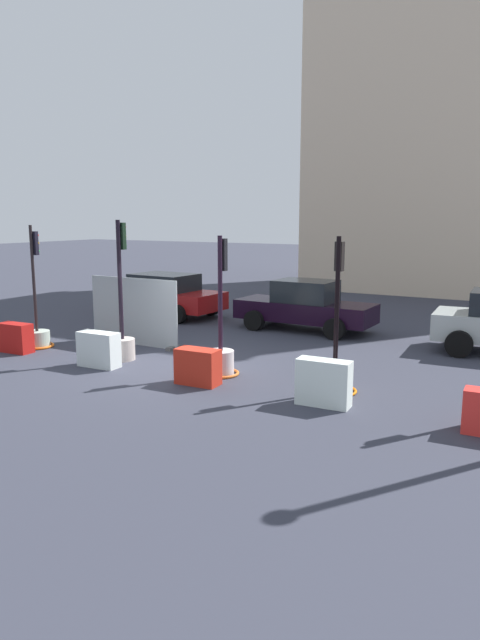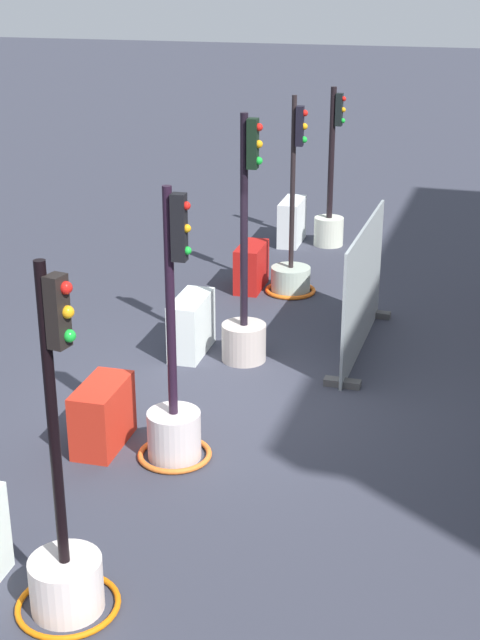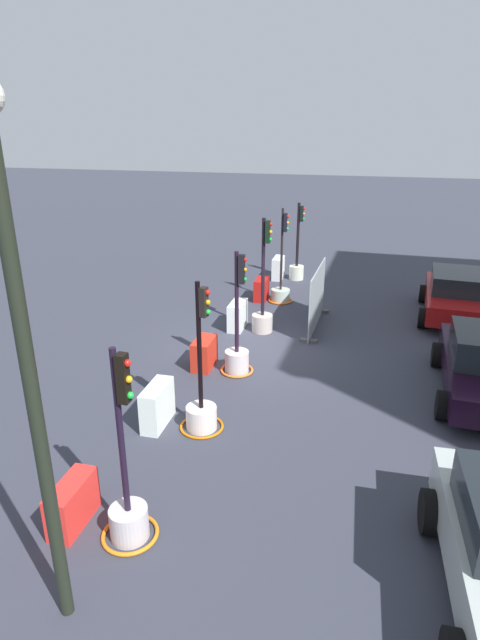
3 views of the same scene
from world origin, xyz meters
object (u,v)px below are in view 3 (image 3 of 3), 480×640
object	(u,v)px
traffic_light_2	(263,310)
traffic_light_3	(237,353)
construction_barrier_2	(238,315)
traffic_light_5	(128,508)
street_lamp_post	(26,355)
car_red_compact	(457,295)
construction_barrier_1	(261,289)
traffic_light_0	(297,264)
construction_barrier_3	(204,353)
traffic_light_1	(281,289)
construction_barrier_5	(73,504)
construction_barrier_0	(278,268)
construction_barrier_4	(157,405)
traffic_light_4	(201,407)

from	to	relation	value
traffic_light_2	traffic_light_3	distance (m)	2.94
construction_barrier_2	traffic_light_5	bearing A→B (deg)	5.98
street_lamp_post	car_red_compact	bearing A→B (deg)	156.04
traffic_light_2	construction_barrier_1	size ratio (longest dim) A/B	3.61
traffic_light_0	car_red_compact	bearing A→B (deg)	62.66
car_red_compact	traffic_light_2	bearing A→B (deg)	-62.46
traffic_light_5	construction_barrier_2	world-z (taller)	traffic_light_5
traffic_light_2	construction_barrier_3	world-z (taller)	traffic_light_2
traffic_light_1	traffic_light_3	world-z (taller)	traffic_light_1
traffic_light_3	traffic_light_5	world-z (taller)	same
traffic_light_2	traffic_light_0	bearing A→B (deg)	-179.50
traffic_light_0	construction_barrier_2	bearing A→B (deg)	-7.22
construction_barrier_5	construction_barrier_0	bearing A→B (deg)	179.75
traffic_light_2	construction_barrier_4	xyz separation A→B (m)	(5.83, -0.85, -0.24)
construction_barrier_0	traffic_light_3	bearing A→B (deg)	5.55
traffic_light_2	construction_barrier_3	xyz separation A→B (m)	(2.91, -0.87, -0.30)
construction_barrier_0	car_red_compact	xyz separation A→B (m)	(3.00, 6.71, 0.34)
traffic_light_3	car_red_compact	xyz separation A→B (m)	(-6.00, 5.84, 0.26)
traffic_light_2	traffic_light_4	distance (m)	5.71
traffic_light_4	car_red_compact	xyz separation A→B (m)	(-8.78, 5.79, 0.30)
traffic_light_2	street_lamp_post	size ratio (longest dim) A/B	0.55
traffic_light_0	traffic_light_5	xyz separation A→B (m)	(15.05, 0.16, -0.11)
construction_barrier_4	car_red_compact	distance (m)	11.17
traffic_light_2	construction_barrier_4	world-z (taller)	traffic_light_2
traffic_light_1	traffic_light_2	size ratio (longest dim) A/B	0.96
car_red_compact	construction_barrier_2	bearing A→B (deg)	-65.67
traffic_light_3	car_red_compact	bearing A→B (deg)	135.80
traffic_light_5	construction_barrier_2	size ratio (longest dim) A/B	3.00
street_lamp_post	construction_barrier_0	bearing A→B (deg)	-177.35
construction_barrier_1	traffic_light_4	bearing A→B (deg)	5.95
traffic_light_3	street_lamp_post	distance (m)	8.05
traffic_light_5	street_lamp_post	size ratio (longest dim) A/B	0.50
traffic_light_3	traffic_light_2	bearing A→B (deg)	-179.01
car_red_compact	construction_barrier_0	bearing A→B (deg)	-114.05
traffic_light_5	construction_barrier_0	xyz separation A→B (m)	(-14.97, -0.93, -0.09)
traffic_light_4	construction_barrier_2	distance (m)	5.82
traffic_light_4	construction_barrier_2	xyz separation A→B (m)	(-5.74, -0.93, -0.06)
traffic_light_3	construction_barrier_0	xyz separation A→B (m)	(-9.00, -0.87, -0.08)
traffic_light_4	car_red_compact	distance (m)	10.52
traffic_light_2	construction_barrier_0	xyz separation A→B (m)	(-6.07, -0.82, -0.24)
construction_barrier_2	construction_barrier_3	xyz separation A→B (m)	(2.94, -0.04, -0.04)
car_red_compact	construction_barrier_5	bearing A→B (deg)	-29.52
traffic_light_4	traffic_light_5	world-z (taller)	traffic_light_4
construction_barrier_3	construction_barrier_4	world-z (taller)	construction_barrier_4
traffic_light_2	street_lamp_post	distance (m)	10.76
traffic_light_5	construction_barrier_3	xyz separation A→B (m)	(-5.99, -0.98, -0.15)
traffic_light_1	construction_barrier_1	xyz separation A→B (m)	(-0.01, -0.73, -0.07)
traffic_light_1	construction_barrier_0	size ratio (longest dim) A/B	3.15
traffic_light_0	construction_barrier_3	size ratio (longest dim) A/B	3.25
construction_barrier_2	construction_barrier_0	bearing A→B (deg)	179.97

